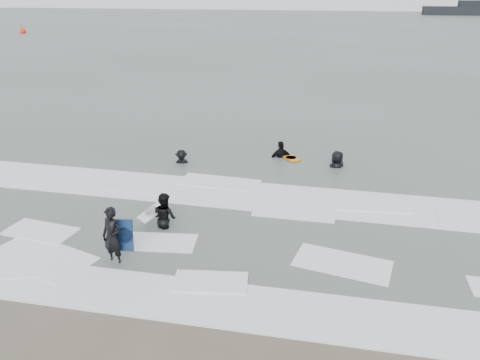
% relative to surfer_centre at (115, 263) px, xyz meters
% --- Properties ---
extents(ground, '(320.00, 320.00, 0.00)m').
position_rel_surfer_centre_xyz_m(ground, '(2.76, -0.62, 0.00)').
color(ground, brown).
rests_on(ground, ground).
extents(sea, '(320.00, 320.00, 0.00)m').
position_rel_surfer_centre_xyz_m(sea, '(2.76, 79.38, 0.06)').
color(sea, '#47544C').
rests_on(sea, ground).
extents(surfer_centre, '(0.74, 0.58, 1.80)m').
position_rel_surfer_centre_xyz_m(surfer_centre, '(0.00, 0.00, 0.00)').
color(surfer_centre, black).
rests_on(surfer_centre, ground).
extents(surfer_wading, '(1.08, 1.00, 1.78)m').
position_rel_surfer_centre_xyz_m(surfer_wading, '(0.62, 2.43, 0.00)').
color(surfer_wading, black).
rests_on(surfer_wading, ground).
extents(surfer_breaker, '(1.09, 0.78, 1.54)m').
position_rel_surfer_centre_xyz_m(surfer_breaker, '(-0.78, 8.23, 0.00)').
color(surfer_breaker, black).
rests_on(surfer_breaker, ground).
extents(surfer_right_near, '(1.24, 0.89, 1.96)m').
position_rel_surfer_centre_xyz_m(surfer_right_near, '(3.49, 10.07, 0.00)').
color(surfer_right_near, black).
rests_on(surfer_right_near, ground).
extents(surfer_right_far, '(1.12, 1.04, 1.92)m').
position_rel_surfer_centre_xyz_m(surfer_right_far, '(6.09, 9.30, 0.00)').
color(surfer_right_far, black).
rests_on(surfer_right_far, ground).
extents(surf_foam, '(30.03, 9.06, 0.09)m').
position_rel_surfer_centre_xyz_m(surf_foam, '(2.76, 3.08, 0.04)').
color(surf_foam, white).
rests_on(surf_foam, ground).
extents(bodyboards, '(4.73, 10.27, 1.25)m').
position_rel_surfer_centre_xyz_m(bodyboards, '(1.51, 4.19, 0.50)').
color(bodyboards, '#0F2448').
rests_on(bodyboards, ground).
extents(buoy, '(1.00, 1.00, 1.65)m').
position_rel_surfer_centre_xyz_m(buoy, '(-48.65, 63.85, 0.42)').
color(buoy, '#F92F0B').
rests_on(buoy, ground).
extents(vessel_horizon, '(29.16, 5.21, 3.96)m').
position_rel_surfer_centre_xyz_m(vessel_horizon, '(41.76, 140.95, 1.47)').
color(vessel_horizon, black).
rests_on(vessel_horizon, ground).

